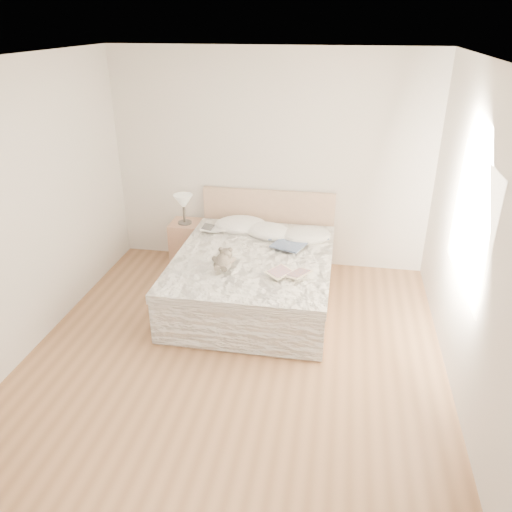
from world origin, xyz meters
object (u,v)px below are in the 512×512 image
object	(u,v)px
teddy_bear	(222,266)
table_lamp	(184,203)
nightstand	(189,242)
photo_book	(214,229)
bed	(255,275)
childrens_book	(289,273)

from	to	relation	value
teddy_bear	table_lamp	bearing A→B (deg)	116.35
nightstand	photo_book	xyz separation A→B (m)	(0.44, -0.31, 0.35)
bed	childrens_book	xyz separation A→B (m)	(0.45, -0.51, 0.32)
table_lamp	teddy_bear	size ratio (longest dim) A/B	1.25
nightstand	teddy_bear	distance (m)	1.59
bed	photo_book	world-z (taller)	bed
nightstand	childrens_book	distance (m)	2.02
teddy_bear	photo_book	bearing A→B (deg)	102.93
nightstand	teddy_bear	size ratio (longest dim) A/B	1.80
bed	teddy_bear	size ratio (longest dim) A/B	6.91
nightstand	photo_book	distance (m)	0.64
bed	nightstand	distance (m)	1.32
photo_book	teddy_bear	xyz separation A→B (m)	(0.35, -1.02, 0.02)
photo_book	teddy_bear	distance (m)	1.08
nightstand	teddy_bear	world-z (taller)	teddy_bear
table_lamp	childrens_book	bearing A→B (deg)	-40.52
nightstand	teddy_bear	xyz separation A→B (m)	(0.78, -1.33, 0.37)
table_lamp	photo_book	xyz separation A→B (m)	(0.47, -0.27, -0.21)
teddy_bear	nightstand	bearing A→B (deg)	114.68
childrens_book	teddy_bear	world-z (taller)	teddy_bear
photo_book	nightstand	bearing A→B (deg)	145.01
table_lamp	childrens_book	world-z (taller)	table_lamp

